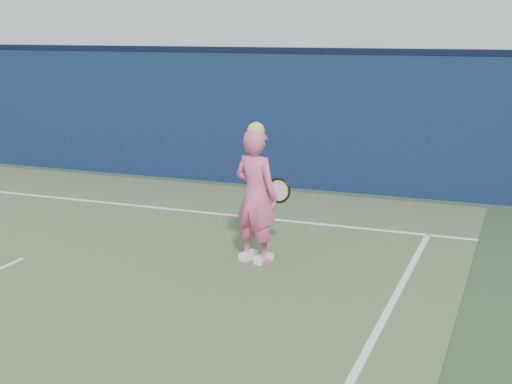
% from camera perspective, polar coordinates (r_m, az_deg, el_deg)
% --- Properties ---
extents(backstop_wall, '(24.00, 0.40, 2.50)m').
position_cam_1_polar(backstop_wall, '(14.17, -4.35, 6.06)').
color(backstop_wall, '#0E1C3E').
rests_on(backstop_wall, ground).
extents(wall_cap, '(24.00, 0.42, 0.10)m').
position_cam_1_polar(wall_cap, '(14.07, -4.45, 11.32)').
color(wall_cap, black).
rests_on(wall_cap, backstop_wall).
extents(player, '(0.72, 0.58, 1.81)m').
position_cam_1_polar(player, '(9.06, 0.00, -0.29)').
color(player, '#DD5689').
rests_on(player, ground).
extents(racket, '(0.60, 0.24, 0.34)m').
position_cam_1_polar(racket, '(9.39, 1.67, 0.10)').
color(racket, black).
rests_on(racket, ground).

